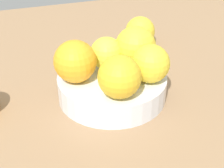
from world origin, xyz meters
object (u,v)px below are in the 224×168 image
Objects in this scene: orange_in_bowl_4 at (136,47)px; orange_loose_0 at (140,31)px; fruit_bowl at (112,87)px; orange_in_bowl_2 at (75,61)px; orange_in_bowl_0 at (105,53)px; orange_in_bowl_1 at (150,64)px; orange_in_bowl_3 at (120,77)px.

orange_in_bowl_4 is 1.09× the size of orange_loose_0.
fruit_bowl is 2.67× the size of orange_in_bowl_2.
orange_in_bowl_0 is 21.25cm from orange_loose_0.
orange_in_bowl_1 is (-5.76, 3.61, 5.70)cm from fruit_bowl.
orange_in_bowl_0 is 9.05cm from orange_in_bowl_1.
orange_in_bowl_3 is (-5.60, 7.06, -0.16)cm from orange_in_bowl_2.
fruit_bowl is 3.26× the size of orange_in_bowl_0.
orange_in_bowl_2 is at bearing -51.61° from orange_in_bowl_3.
orange_loose_0 is at bearing -115.95° from orange_in_bowl_4.
orange_in_bowl_2 is at bearing 42.60° from orange_loose_0.
orange_in_bowl_2 reaches higher than orange_in_bowl_3.
fruit_bowl is 6.24cm from orange_in_bowl_0.
orange_in_bowl_3 is at bearing 85.94° from orange_in_bowl_0.
orange_in_bowl_0 reaches higher than fruit_bowl.
fruit_bowl is at bearing 93.54° from orange_in_bowl_0.
orange_in_bowl_2 is 27.48cm from orange_loose_0.
orange_in_bowl_3 is at bearing 60.54° from orange_loose_0.
orange_in_bowl_2 is 0.97× the size of orange_in_bowl_4.
orange_in_bowl_4 reaches higher than orange_in_bowl_2.
orange_in_bowl_0 is at bearing -86.46° from fruit_bowl.
orange_in_bowl_3 is (6.64, 2.80, 0.19)cm from orange_in_bowl_1.
orange_in_bowl_1 is (-5.96, 6.81, 0.33)cm from orange_in_bowl_0.
orange_in_bowl_1 is at bearing -157.15° from orange_in_bowl_3.
orange_in_bowl_1 is at bearing 92.55° from orange_in_bowl_4.
orange_in_bowl_0 is at bearing -157.98° from orange_in_bowl_2.
orange_in_bowl_0 is at bearing -48.80° from orange_in_bowl_1.
fruit_bowl is at bearing -32.10° from orange_in_bowl_1.
orange_in_bowl_4 reaches higher than orange_loose_0.
orange_in_bowl_3 reaches higher than fruit_bowl.
orange_in_bowl_3 reaches higher than orange_in_bowl_1.
orange_in_bowl_2 is at bearing -5.75° from fruit_bowl.
orange_in_bowl_4 is (-5.68, 0.60, 0.79)cm from orange_in_bowl_0.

